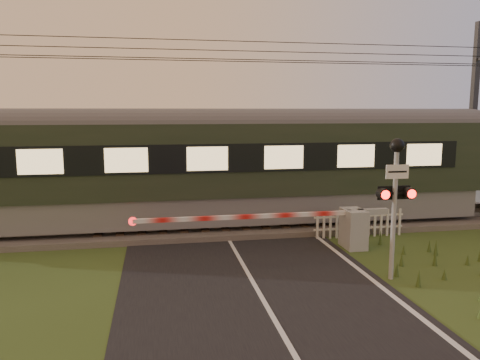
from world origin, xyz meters
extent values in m
plane|color=#374B1C|center=(0.00, 0.00, 0.00)|extent=(160.00, 160.00, 0.00)
cube|color=black|center=(0.00, 0.00, 0.01)|extent=(6.00, 140.00, 0.02)
cube|color=#47423D|center=(0.00, 6.50, 0.06)|extent=(140.00, 3.40, 0.24)
cube|color=slate|center=(0.00, 5.78, 0.26)|extent=(140.00, 0.08, 0.14)
cube|color=slate|center=(0.00, 7.22, 0.26)|extent=(140.00, 0.08, 0.14)
cube|color=#2D2116|center=(0.00, 6.50, 0.19)|extent=(0.24, 2.20, 0.06)
cylinder|color=black|center=(0.00, 6.20, 5.50)|extent=(120.00, 0.02, 0.02)
cylinder|color=black|center=(0.00, 6.80, 5.50)|extent=(120.00, 0.02, 0.02)
cylinder|color=black|center=(0.00, 6.50, 6.10)|extent=(120.00, 0.02, 0.02)
cylinder|color=black|center=(0.00, 6.50, 5.80)|extent=(120.00, 0.02, 0.02)
cube|color=slate|center=(-0.60, 6.50, 0.78)|extent=(18.32, 2.42, 0.91)
cube|color=black|center=(-0.60, 6.50, 2.37)|extent=(19.08, 2.63, 2.27)
cylinder|color=#4C4C4F|center=(-0.60, 6.50, 3.51)|extent=(19.08, 0.92, 0.92)
cube|color=#FFD893|center=(-0.60, 5.14, 2.49)|extent=(16.41, 0.04, 0.71)
cube|color=gray|center=(3.41, 3.59, 0.56)|extent=(0.56, 0.86, 1.12)
cylinder|color=gray|center=(3.25, 3.59, 0.56)|extent=(0.12, 0.12, 1.12)
cube|color=gray|center=(3.96, 3.59, 1.03)|extent=(0.91, 0.16, 0.16)
cube|color=red|center=(0.25, 3.59, 1.03)|extent=(6.01, 0.11, 0.11)
cylinder|color=red|center=(-2.76, 3.59, 1.03)|extent=(0.22, 0.04, 0.22)
cylinder|color=gray|center=(3.24, 1.04, 1.50)|extent=(0.11, 0.11, 2.99)
cube|color=white|center=(3.24, 0.98, 2.54)|extent=(0.55, 0.03, 0.32)
sphere|color=black|center=(3.24, 1.04, 3.13)|extent=(0.32, 0.32, 0.32)
cube|color=black|center=(3.24, 1.04, 2.04)|extent=(0.75, 0.06, 0.06)
cylinder|color=#FF140C|center=(2.92, 0.86, 2.04)|extent=(0.20, 0.02, 0.20)
cylinder|color=#FF140C|center=(3.56, 0.86, 2.04)|extent=(0.20, 0.02, 0.20)
cube|color=black|center=(3.24, 1.09, 2.04)|extent=(0.80, 0.02, 0.32)
cube|color=silver|center=(4.05, 4.63, 0.29)|extent=(2.93, 0.04, 0.06)
cube|color=silver|center=(4.05, 4.63, 0.67)|extent=(2.93, 0.04, 0.06)
cube|color=#2D2D30|center=(10.82, 8.80, 3.72)|extent=(0.23, 0.23, 7.45)
camera|label=1|loc=(-2.11, -8.66, 3.91)|focal=35.00mm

